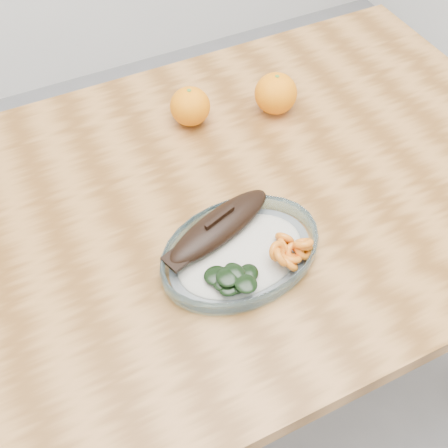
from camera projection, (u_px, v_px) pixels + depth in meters
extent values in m
plane|color=slate|center=(233.00, 370.00, 1.58)|extent=(3.00, 3.00, 0.00)
cube|color=brown|center=(238.00, 197.00, 1.01)|extent=(1.20, 0.80, 0.04)
cylinder|color=brown|center=(347.00, 145.00, 1.64)|extent=(0.06, 0.06, 0.71)
ellipsoid|color=white|center=(240.00, 256.00, 0.90)|extent=(0.51, 0.39, 0.01)
torus|color=#8CBFD8|center=(241.00, 252.00, 0.89)|extent=(0.53, 0.53, 0.03)
ellipsoid|color=silver|center=(241.00, 249.00, 0.88)|extent=(0.46, 0.34, 0.02)
ellipsoid|color=black|center=(220.00, 220.00, 0.89)|extent=(0.22, 0.13, 0.04)
ellipsoid|color=black|center=(220.00, 222.00, 0.89)|extent=(0.19, 0.11, 0.02)
cube|color=black|center=(177.00, 252.00, 0.85)|extent=(0.05, 0.05, 0.01)
cube|color=black|center=(220.00, 213.00, 0.88)|extent=(0.06, 0.03, 0.02)
torus|color=#C24A0E|center=(295.00, 246.00, 0.86)|extent=(0.04, 0.04, 0.03)
torus|color=#C24A0E|center=(285.00, 233.00, 0.88)|extent=(0.03, 0.04, 0.04)
torus|color=#C24A0E|center=(292.00, 252.00, 0.86)|extent=(0.05, 0.04, 0.03)
torus|color=#C24A0E|center=(285.00, 241.00, 0.87)|extent=(0.03, 0.04, 0.04)
torus|color=#C24A0E|center=(304.00, 244.00, 0.87)|extent=(0.04, 0.05, 0.03)
torus|color=#C24A0E|center=(290.00, 257.00, 0.85)|extent=(0.03, 0.04, 0.04)
torus|color=#C24A0E|center=(304.00, 242.00, 0.87)|extent=(0.05, 0.04, 0.04)
torus|color=#C24A0E|center=(282.00, 251.00, 0.84)|extent=(0.04, 0.05, 0.04)
torus|color=#C24A0E|center=(304.00, 237.00, 0.86)|extent=(0.04, 0.03, 0.03)
torus|color=#C24A0E|center=(278.00, 245.00, 0.85)|extent=(0.04, 0.03, 0.04)
ellipsoid|color=black|center=(216.00, 270.00, 0.84)|extent=(0.04, 0.04, 0.01)
ellipsoid|color=black|center=(231.00, 282.00, 0.82)|extent=(0.04, 0.03, 0.01)
ellipsoid|color=black|center=(224.00, 276.00, 0.83)|extent=(0.05, 0.04, 0.01)
ellipsoid|color=black|center=(237.00, 279.00, 0.83)|extent=(0.04, 0.04, 0.01)
ellipsoid|color=black|center=(249.00, 267.00, 0.84)|extent=(0.05, 0.05, 0.01)
ellipsoid|color=black|center=(246.00, 278.00, 0.82)|extent=(0.04, 0.04, 0.01)
ellipsoid|color=black|center=(235.00, 265.00, 0.83)|extent=(0.04, 0.04, 0.01)
ellipsoid|color=black|center=(228.00, 271.00, 0.83)|extent=(0.05, 0.05, 0.01)
sphere|color=orange|center=(190.00, 106.00, 1.08)|extent=(0.08, 0.08, 0.08)
sphere|color=orange|center=(276.00, 93.00, 1.10)|extent=(0.08, 0.08, 0.08)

